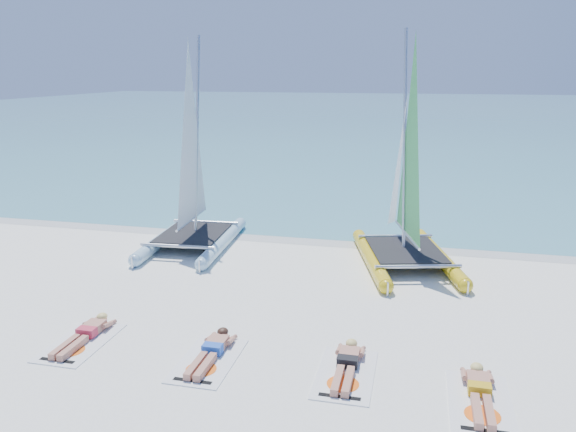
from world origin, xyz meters
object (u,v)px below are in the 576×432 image
(sunbather_b, at_px, (212,350))
(towel_d, at_px, (480,403))
(towel_a, at_px, (81,342))
(towel_b, at_px, (208,360))
(sunbather_a, at_px, (86,333))
(towel_c, at_px, (346,374))
(sunbather_c, at_px, (347,363))
(sunbather_d, at_px, (480,391))
(catamaran_yellow, at_px, (405,187))
(catamaran_blue, at_px, (192,183))

(sunbather_b, relative_size, towel_d, 0.93)
(towel_a, distance_m, towel_b, 2.71)
(sunbather_a, relative_size, towel_d, 0.93)
(towel_c, height_order, sunbather_c, sunbather_c)
(towel_a, distance_m, sunbather_c, 5.26)
(sunbather_b, relative_size, sunbather_d, 1.00)
(towel_c, relative_size, sunbather_d, 1.07)
(towel_b, bearing_deg, towel_d, -3.44)
(towel_b, bearing_deg, towel_c, 2.30)
(towel_a, relative_size, towel_c, 1.00)
(sunbather_c, xyz_separation_m, sunbather_d, (2.24, -0.39, 0.00))
(towel_a, height_order, towel_c, same)
(catamaran_yellow, bearing_deg, towel_c, -111.03)
(catamaran_blue, distance_m, catamaran_yellow, 6.25)
(sunbather_a, distance_m, towel_d, 7.52)
(towel_d, bearing_deg, catamaran_yellow, 102.29)
(catamaran_yellow, distance_m, towel_d, 7.53)
(sunbather_c, bearing_deg, sunbather_b, -177.70)
(catamaran_yellow, height_order, sunbather_b, catamaran_yellow)
(catamaran_blue, distance_m, towel_c, 8.77)
(towel_b, xyz_separation_m, towel_c, (2.55, 0.10, 0.00))
(towel_c, distance_m, sunbather_c, 0.22)
(towel_c, height_order, towel_d, same)
(towel_c, bearing_deg, towel_b, -177.70)
(catamaran_yellow, relative_size, sunbather_d, 3.80)
(sunbather_a, xyz_separation_m, sunbather_c, (5.26, 0.02, 0.00))
(catamaran_yellow, bearing_deg, catamaran_blue, 166.52)
(catamaran_blue, relative_size, sunbather_c, 3.74)
(catamaran_blue, distance_m, towel_a, 6.82)
(sunbather_b, height_order, sunbather_d, same)
(towel_b, relative_size, towel_d, 1.00)
(towel_b, xyz_separation_m, sunbather_c, (2.55, 0.29, 0.11))
(catamaran_blue, relative_size, catamaran_yellow, 0.98)
(catamaran_yellow, bearing_deg, towel_d, -92.79)
(towel_c, bearing_deg, towel_a, -179.76)
(sunbather_b, bearing_deg, towel_d, -5.73)
(sunbather_c, bearing_deg, towel_a, -177.66)
(sunbather_a, distance_m, sunbather_d, 7.50)
(sunbather_b, bearing_deg, catamaran_yellow, 63.83)
(catamaran_blue, xyz_separation_m, towel_b, (3.01, -6.62, -1.92))
(catamaran_blue, relative_size, towel_d, 3.49)
(catamaran_yellow, height_order, sunbather_d, catamaran_yellow)
(towel_c, relative_size, sunbather_c, 1.07)
(catamaran_yellow, distance_m, sunbather_d, 7.32)
(sunbather_c, xyz_separation_m, towel_d, (2.24, -0.58, -0.11))
(catamaran_blue, distance_m, sunbather_b, 7.32)
(sunbather_d, bearing_deg, sunbather_a, 177.19)
(towel_a, height_order, towel_d, same)
(towel_a, height_order, sunbather_d, sunbather_d)
(sunbather_a, xyz_separation_m, sunbather_d, (7.50, -0.37, 0.00))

